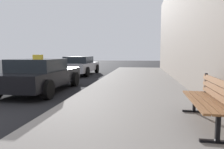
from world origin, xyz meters
TOP-DOWN VIEW (x-y plane):
  - sidewalk at (4.00, 0.00)m, footprint 4.00×32.00m
  - bench at (5.39, 0.03)m, footprint 0.57×1.90m
  - car_black at (0.26, 3.58)m, footprint 2.04×4.26m
  - car_silver at (-0.17, 10.11)m, footprint 2.01×4.53m

SIDE VIEW (x-z plane):
  - sidewalk at x=4.00m, z-range 0.00..0.15m
  - car_silver at x=-0.17m, z-range 0.01..1.28m
  - car_black at x=0.26m, z-range -0.07..1.36m
  - bench at x=5.39m, z-range 0.22..1.11m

